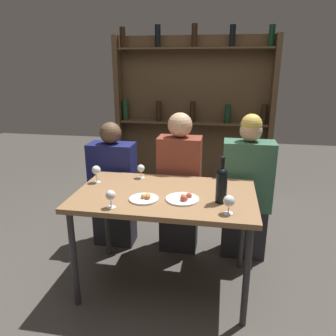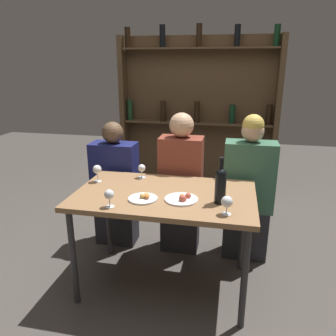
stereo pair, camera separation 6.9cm
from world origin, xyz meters
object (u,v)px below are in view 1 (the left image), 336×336
Objects in this scene: wine_glass_3 at (141,169)px; seated_person_left at (113,189)px; wine_bottle at (222,183)px; seated_person_right at (246,192)px; wine_glass_0 at (96,171)px; food_plate_1 at (145,198)px; seated_person_center at (179,187)px; wine_glass_2 at (111,196)px; wine_glass_1 at (229,201)px; food_plate_0 at (183,199)px.

seated_person_left is (-0.34, 0.27, -0.30)m from wine_glass_3.
wine_bottle is 0.25× the size of seated_person_right.
wine_glass_0 is 0.67× the size of food_plate_1.
food_plate_1 is at bearing -101.47° from seated_person_center.
wine_glass_3 is (0.05, 0.58, -0.01)m from wine_glass_2.
seated_person_right reaches higher than wine_bottle.
seated_person_left reaches higher than wine_glass_1.
food_plate_0 is at bearing 8.35° from food_plate_1.
wine_glass_0 reaches higher than food_plate_0.
wine_glass_2 is 0.95m from seated_person_center.
wine_bottle is 2.79× the size of wine_glass_3.
seated_person_right is (0.46, 0.66, -0.18)m from food_plate_0.
food_plate_1 is 0.16× the size of seated_person_right.
wine_glass_1 reaches higher than food_plate_1.
wine_glass_1 is at bearing -38.31° from seated_person_left.
wine_bottle is 1.23m from seated_person_left.
wine_glass_2 is at bearing -155.66° from food_plate_0.
wine_glass_1 is 0.57m from food_plate_1.
seated_person_center reaches higher than wine_glass_1.
food_plate_1 is (-0.51, -0.05, -0.12)m from wine_bottle.
food_plate_1 is (0.44, -0.27, -0.08)m from wine_glass_0.
seated_person_center is at bearing 36.16° from wine_glass_0.
wine_glass_0 is at bearing 149.10° from food_plate_1.
wine_bottle is 1.39× the size of food_plate_0.
food_plate_1 is at bearing -30.90° from wine_glass_0.
wine_glass_3 is 0.53m from seated_person_left.
wine_glass_1 is at bearing -101.21° from seated_person_right.
wine_glass_0 is at bearing -143.84° from seated_person_center.
seated_person_left reaches higher than wine_bottle.
wine_glass_3 is at bearing 26.96° from wine_glass_0.
seated_person_left is (-1.03, 0.81, -0.30)m from wine_glass_1.
food_plate_0 is at bearing -125.06° from seated_person_right.
seated_person_left reaches higher than wine_glass_0.
seated_person_right is (0.21, 0.65, -0.30)m from wine_bottle.
wine_glass_0 is 0.74m from food_plate_0.
food_plate_0 is (0.44, 0.20, -0.07)m from wine_glass_2.
seated_person_center is at bearing 100.15° from food_plate_0.
wine_bottle is 0.18m from wine_glass_1.
wine_glass_2 is 0.49m from food_plate_0.
wine_bottle is 1.56× the size of food_plate_1.
wine_glass_0 reaches higher than wine_glass_1.
seated_person_left is at bearing 141.69° from wine_glass_1.
seated_person_center is 0.58m from seated_person_right.
food_plate_1 is at bearing -136.00° from seated_person_right.
wine_glass_3 is 0.09× the size of seated_person_center.
seated_person_left is at bearing 180.00° from seated_person_right.
food_plate_1 is 0.87m from seated_person_left.
seated_person_right reaches higher than seated_person_center.
seated_person_left is (-0.73, 0.66, -0.24)m from food_plate_0.
seated_person_center is 1.00× the size of seated_person_right.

